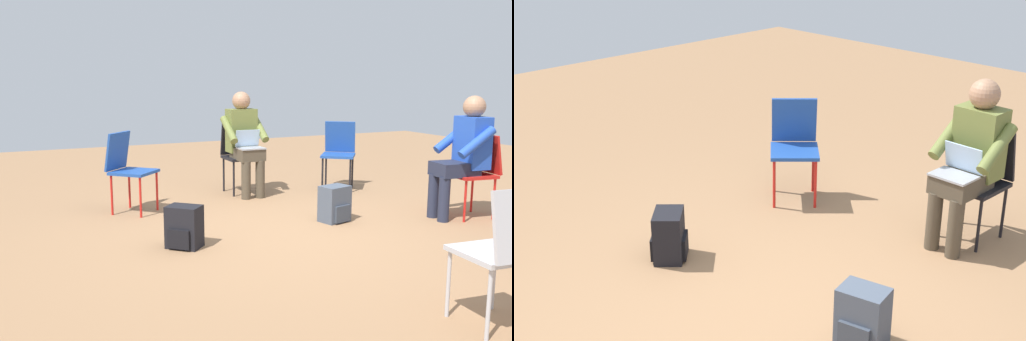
# 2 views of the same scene
# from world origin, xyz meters

# --- Properties ---
(ground_plane) EXTENTS (14.00, 14.00, 0.00)m
(ground_plane) POSITION_xyz_m (0.00, 0.00, 0.00)
(ground_plane) COLOR #99704C
(chair_west) EXTENTS (0.44, 0.41, 0.85)m
(chair_west) POSITION_xyz_m (-1.93, 0.22, 0.50)
(chair_west) COLOR black
(chair_west) RESTS_ON ground
(chair_southwest) EXTENTS (0.58, 0.58, 0.85)m
(chair_southwest) POSITION_xyz_m (-1.46, -1.26, 0.50)
(chair_southwest) COLOR #1E4799
(chair_southwest) RESTS_ON ground
(chair_northwest) EXTENTS (0.58, 0.58, 0.85)m
(chair_northwest) POSITION_xyz_m (-1.58, 1.44, 0.50)
(chair_northwest) COLOR #1E4799
(chair_northwest) RESTS_ON ground
(chair_east) EXTENTS (0.47, 0.44, 0.85)m
(chair_east) POSITION_xyz_m (2.24, 0.05, 0.50)
(chair_east) COLOR #B7B7BC
(chair_east) RESTS_ON ground
(chair_north) EXTENTS (0.45, 0.49, 0.85)m
(chair_north) POSITION_xyz_m (0.23, 1.92, 0.50)
(chair_north) COLOR red
(chair_north) RESTS_ON ground
(person_with_laptop) EXTENTS (0.53, 0.50, 1.24)m
(person_with_laptop) POSITION_xyz_m (-1.76, 0.22, 0.69)
(person_with_laptop) COLOR #4C4233
(person_with_laptop) RESTS_ON ground
(person_in_blue) EXTENTS (0.54, 0.55, 1.24)m
(person_in_blue) POSITION_xyz_m (0.20, 1.76, 0.69)
(person_in_blue) COLOR #23283D
(person_in_blue) RESTS_ON ground
(backpack_near_laptop_user) EXTENTS (0.34, 0.34, 0.36)m
(backpack_near_laptop_user) POSITION_xyz_m (-0.02, -1.11, 0.16)
(backpack_near_laptop_user) COLOR black
(backpack_near_laptop_user) RESTS_ON ground
(backpack_by_empty_chair) EXTENTS (0.29, 0.32, 0.36)m
(backpack_by_empty_chair) POSITION_xyz_m (-0.21, 0.50, 0.16)
(backpack_by_empty_chair) COLOR #475160
(backpack_by_empty_chair) RESTS_ON ground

